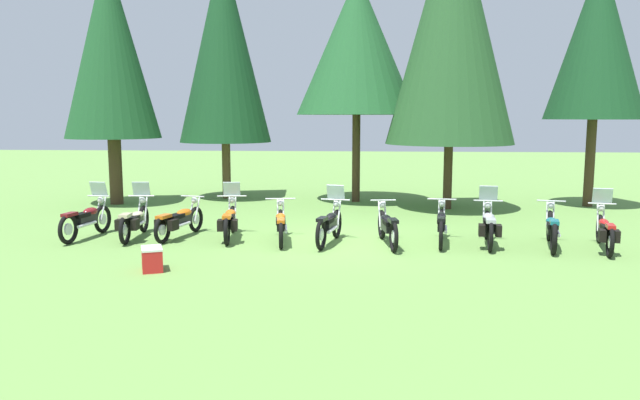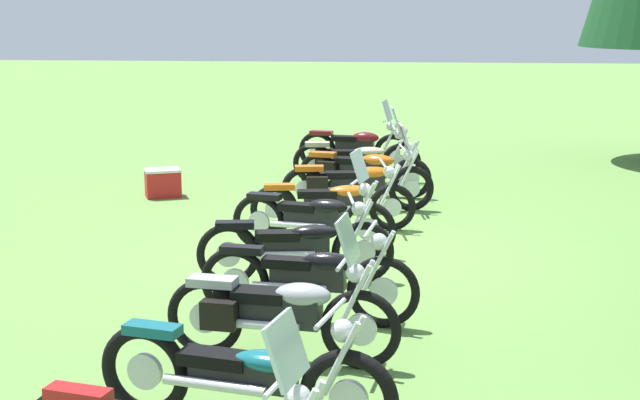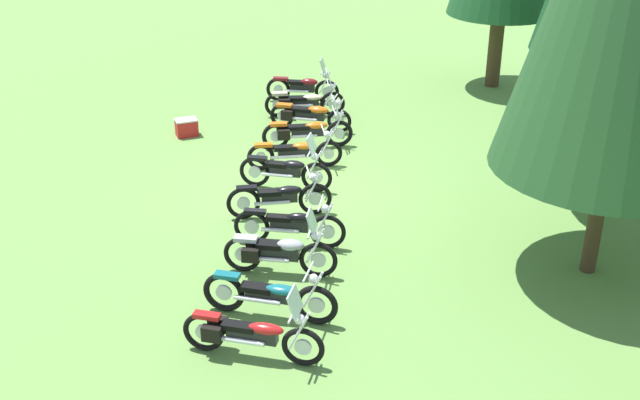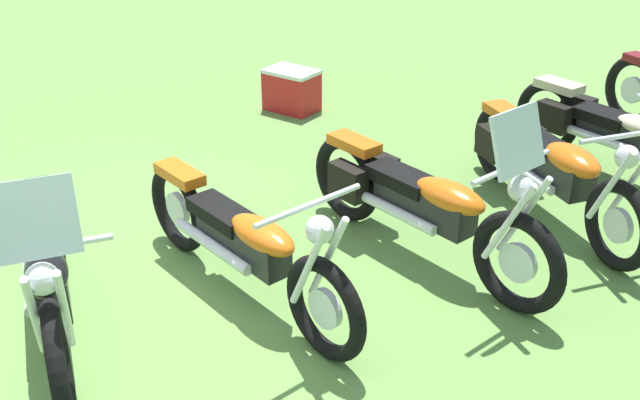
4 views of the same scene
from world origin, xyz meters
TOP-DOWN VIEW (x-y plane):
  - ground_plane at (0.00, 0.00)m, footprint 80.00×80.00m
  - motorcycle_0 at (-6.21, 0.05)m, footprint 0.61×2.22m
  - motorcycle_1 at (-5.00, 0.10)m, footprint 0.71×2.31m
  - motorcycle_2 at (-3.90, 0.27)m, footprint 0.92×2.27m
  - motorcycle_3 at (-2.59, 0.24)m, footprint 0.81×2.37m
  - motorcycle_4 at (-1.27, 0.01)m, footprint 0.76×2.34m
  - motorcycle_5 at (-0.05, -0.15)m, footprint 0.75×2.18m
  - motorcycle_6 at (1.33, -0.22)m, footprint 0.65×2.27m
  - motorcycle_7 at (2.64, 0.05)m, footprint 0.71×2.27m
  - motorcycle_8 at (3.73, -0.11)m, footprint 0.77×2.17m
  - motorcycle_9 at (5.18, -0.18)m, footprint 0.81×2.37m
  - picnic_cooler at (-3.43, -3.03)m, footprint 0.58×0.68m

SIDE VIEW (x-z plane):
  - ground_plane at x=0.00m, z-range 0.00..0.00m
  - picnic_cooler at x=-3.43m, z-range 0.00..0.47m
  - motorcycle_4 at x=-1.27m, z-range -0.06..0.93m
  - motorcycle_2 at x=-3.90m, z-range -0.05..0.94m
  - motorcycle_9 at x=5.18m, z-range -0.06..0.97m
  - motorcycle_6 at x=1.33m, z-range -0.05..0.97m
  - motorcycle_1 at x=-5.00m, z-range -0.22..1.15m
  - motorcycle_7 at x=2.64m, z-range -0.05..0.98m
  - motorcycle_3 at x=-2.59m, z-range -0.22..1.15m
  - motorcycle_5 at x=-0.05m, z-range -0.21..1.17m
  - motorcycle_0 at x=-6.21m, z-range -0.20..1.17m
  - motorcycle_8 at x=3.73m, z-range -0.20..1.18m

